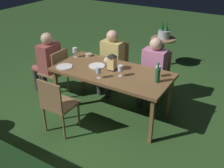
{
  "coord_description": "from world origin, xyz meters",
  "views": [
    {
      "loc": [
        -1.83,
        3.06,
        2.45
      ],
      "look_at": [
        0.0,
        0.0,
        0.53
      ],
      "focal_mm": 41.55,
      "sensor_mm": 36.0,
      "label": 1
    }
  ],
  "objects_px": {
    "wine_glass_b": "(120,69)",
    "plate_a": "(97,66)",
    "person_in_pink": "(153,69)",
    "person_in_rust": "(47,60)",
    "ice_bucket": "(164,34)",
    "chair_side_left_b": "(116,63)",
    "wine_glass_a": "(75,51)",
    "green_bottle_on_table": "(158,75)",
    "chair_side_left_a": "(156,73)",
    "chair_head_far": "(56,70)",
    "wine_glass_d": "(158,69)",
    "bowl_olives": "(88,55)",
    "lantern_centerpiece": "(112,61)",
    "bowl_bread": "(108,60)",
    "plate_b": "(65,67)",
    "side_table": "(163,48)",
    "wine_glass_c": "(99,71)",
    "dining_table": "(112,74)",
    "chair_side_right_b": "(57,103)",
    "person_in_mustard": "(111,59)"
  },
  "relations": [
    {
      "from": "person_in_rust",
      "to": "plate_a",
      "type": "relative_size",
      "value": 4.51
    },
    {
      "from": "chair_side_left_a",
      "to": "bowl_olives",
      "type": "relative_size",
      "value": 7.19
    },
    {
      "from": "person_in_pink",
      "to": "chair_side_left_b",
      "type": "height_order",
      "value": "person_in_pink"
    },
    {
      "from": "bowl_olives",
      "to": "bowl_bread",
      "type": "relative_size",
      "value": 1.02
    },
    {
      "from": "chair_side_left_a",
      "to": "chair_head_far",
      "type": "relative_size",
      "value": 1.0
    },
    {
      "from": "lantern_centerpiece",
      "to": "ice_bucket",
      "type": "height_order",
      "value": "lantern_centerpiece"
    },
    {
      "from": "wine_glass_b",
      "to": "ice_bucket",
      "type": "relative_size",
      "value": 0.49
    },
    {
      "from": "chair_head_far",
      "to": "green_bottle_on_table",
      "type": "relative_size",
      "value": 3.0
    },
    {
      "from": "chair_side_left_b",
      "to": "plate_b",
      "type": "height_order",
      "value": "chair_side_left_b"
    },
    {
      "from": "ice_bucket",
      "to": "dining_table",
      "type": "bearing_deg",
      "value": 90.01
    },
    {
      "from": "wine_glass_a",
      "to": "green_bottle_on_table",
      "type": "bearing_deg",
      "value": 175.02
    },
    {
      "from": "wine_glass_d",
      "to": "side_table",
      "type": "bearing_deg",
      "value": -71.63
    },
    {
      "from": "chair_head_far",
      "to": "person_in_mustard",
      "type": "xyz_separation_m",
      "value": [
        -0.75,
        -0.63,
        0.15
      ]
    },
    {
      "from": "lantern_centerpiece",
      "to": "side_table",
      "type": "bearing_deg",
      "value": -90.58
    },
    {
      "from": "chair_side_left_b",
      "to": "wine_glass_b",
      "type": "bearing_deg",
      "value": 123.4
    },
    {
      "from": "person_in_pink",
      "to": "person_in_rust",
      "type": "xyz_separation_m",
      "value": [
        1.76,
        0.63,
        0.0
      ]
    },
    {
      "from": "wine_glass_b",
      "to": "plate_a",
      "type": "bearing_deg",
      "value": -12.72
    },
    {
      "from": "person_in_rust",
      "to": "wine_glass_b",
      "type": "height_order",
      "value": "person_in_rust"
    },
    {
      "from": "green_bottle_on_table",
      "to": "bowl_bread",
      "type": "distance_m",
      "value": 1.03
    },
    {
      "from": "ice_bucket",
      "to": "chair_side_left_a",
      "type": "bearing_deg",
      "value": 106.64
    },
    {
      "from": "person_in_rust",
      "to": "plate_b",
      "type": "relative_size",
      "value": 4.56
    },
    {
      "from": "chair_side_right_b",
      "to": "chair_side_left_b",
      "type": "relative_size",
      "value": 1.0
    },
    {
      "from": "chair_side_left_a",
      "to": "plate_b",
      "type": "height_order",
      "value": "chair_side_left_a"
    },
    {
      "from": "dining_table",
      "to": "chair_side_right_b",
      "type": "height_order",
      "value": "chair_side_right_b"
    },
    {
      "from": "person_in_pink",
      "to": "plate_a",
      "type": "height_order",
      "value": "person_in_pink"
    },
    {
      "from": "person_in_rust",
      "to": "wine_glass_c",
      "type": "height_order",
      "value": "person_in_rust"
    },
    {
      "from": "dining_table",
      "to": "person_in_pink",
      "type": "distance_m",
      "value": 0.75
    },
    {
      "from": "lantern_centerpiece",
      "to": "green_bottle_on_table",
      "type": "relative_size",
      "value": 0.91
    },
    {
      "from": "person_in_pink",
      "to": "person_in_mustard",
      "type": "distance_m",
      "value": 0.82
    },
    {
      "from": "person_in_rust",
      "to": "plate_b",
      "type": "distance_m",
      "value": 0.7
    },
    {
      "from": "person_in_pink",
      "to": "lantern_centerpiece",
      "type": "xyz_separation_m",
      "value": [
        0.43,
        0.59,
        0.26
      ]
    },
    {
      "from": "wine_glass_a",
      "to": "chair_side_left_b",
      "type": "bearing_deg",
      "value": -121.75
    },
    {
      "from": "chair_side_left_b",
      "to": "side_table",
      "type": "relative_size",
      "value": 1.34
    },
    {
      "from": "chair_side_right_b",
      "to": "chair_head_far",
      "type": "xyz_separation_m",
      "value": [
        0.75,
        -0.83,
        0.0
      ]
    },
    {
      "from": "wine_glass_d",
      "to": "plate_a",
      "type": "xyz_separation_m",
      "value": [
        0.96,
        0.15,
        -0.11
      ]
    },
    {
      "from": "chair_side_left_a",
      "to": "chair_side_left_b",
      "type": "height_order",
      "value": "same"
    },
    {
      "from": "chair_side_left_a",
      "to": "wine_glass_a",
      "type": "bearing_deg",
      "value": 28.63
    },
    {
      "from": "person_in_rust",
      "to": "bowl_bread",
      "type": "relative_size",
      "value": 9.7
    },
    {
      "from": "wine_glass_b",
      "to": "bowl_bread",
      "type": "bearing_deg",
      "value": -40.66
    },
    {
      "from": "wine_glass_d",
      "to": "bowl_olives",
      "type": "relative_size",
      "value": 1.4
    },
    {
      "from": "wine_glass_a",
      "to": "ice_bucket",
      "type": "distance_m",
      "value": 2.2
    },
    {
      "from": "wine_glass_a",
      "to": "ice_bucket",
      "type": "bearing_deg",
      "value": -112.01
    },
    {
      "from": "chair_side_right_b",
      "to": "wine_glass_b",
      "type": "bearing_deg",
      "value": -129.1
    },
    {
      "from": "chair_side_left_b",
      "to": "ice_bucket",
      "type": "distance_m",
      "value": 1.45
    },
    {
      "from": "wine_glass_b",
      "to": "side_table",
      "type": "bearing_deg",
      "value": -85.15
    },
    {
      "from": "person_in_rust",
      "to": "bowl_bread",
      "type": "bearing_deg",
      "value": -164.47
    },
    {
      "from": "dining_table",
      "to": "bowl_olives",
      "type": "relative_size",
      "value": 15.0
    },
    {
      "from": "dining_table",
      "to": "wine_glass_b",
      "type": "distance_m",
      "value": 0.27
    },
    {
      "from": "chair_side_left_a",
      "to": "person_in_rust",
      "type": "bearing_deg",
      "value": 25.15
    },
    {
      "from": "chair_side_left_a",
      "to": "side_table",
      "type": "height_order",
      "value": "chair_side_left_a"
    }
  ]
}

